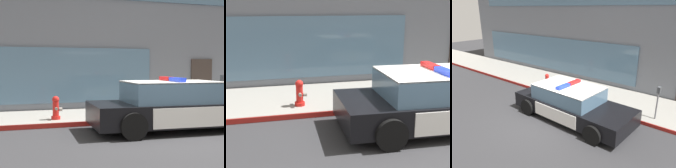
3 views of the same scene
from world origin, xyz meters
The scene contains 7 objects.
ground centered at (0.00, 0.00, 0.00)m, with size 48.00×48.00×0.00m, color #303033.
sidewalk centered at (0.00, 3.34, 0.07)m, with size 48.00×2.91×0.15m, color gray.
curb_red_paint centered at (0.00, 1.87, 0.08)m, with size 28.80×0.04×0.14m, color maroon.
storefront_building centered at (-1.97, 10.19, 3.46)m, with size 20.56×10.79×6.92m.
police_cruiser centered at (0.72, 0.58, 0.68)m, with size 5.04×2.31×1.49m.
fire_hydrant centered at (-2.40, 2.51, 0.50)m, with size 0.34×0.39×0.73m.
parking_meter centered at (3.53, 2.37, 1.08)m, with size 0.12×0.18×1.34m.
Camera 3 is at (5.58, -5.97, 4.32)m, focal length 35.32 mm.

